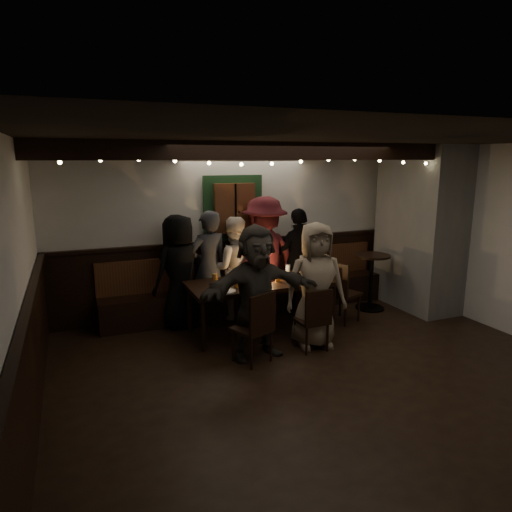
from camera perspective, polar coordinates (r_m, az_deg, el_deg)
name	(u,v)px	position (r m, az deg, el deg)	size (l,w,h in m)	color
room	(337,250)	(6.83, 10.13, 0.72)	(6.02, 5.01, 2.62)	black
dining_table	(261,286)	(6.35, 0.67, -3.74)	(2.04, 0.87, 0.88)	black
chair_near_left	(257,324)	(5.41, 0.11, -8.49)	(0.52, 0.52, 0.88)	black
chair_near_right	(315,316)	(5.80, 7.37, -7.50)	(0.38, 0.38, 0.82)	black
chair_end	(340,289)	(6.84, 10.46, -4.06)	(0.54, 0.54, 0.92)	black
high_top	(371,275)	(7.56, 14.23, -2.28)	(0.57, 0.57, 0.90)	black
person_a	(179,271)	(6.62, -9.57, -1.90)	(0.80, 0.52, 1.64)	black
person_b	(209,267)	(6.75, -5.91, -1.37)	(0.61, 0.40, 1.67)	#2B2C31
person_c	(233,268)	(6.90, -2.85, -1.50)	(0.76, 0.59, 1.56)	beige
person_d	(264,257)	(6.97, 1.05, -0.14)	(1.19, 0.69, 1.85)	#451318
person_e	(299,260)	(7.27, 5.43, -0.50)	(0.96, 0.40, 1.64)	black
person_f	(257,292)	(5.52, 0.09, -4.51)	(1.53, 0.49, 1.65)	#332E28
person_g	(315,285)	(5.89, 7.43, -3.64)	(0.80, 0.52, 1.63)	gray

